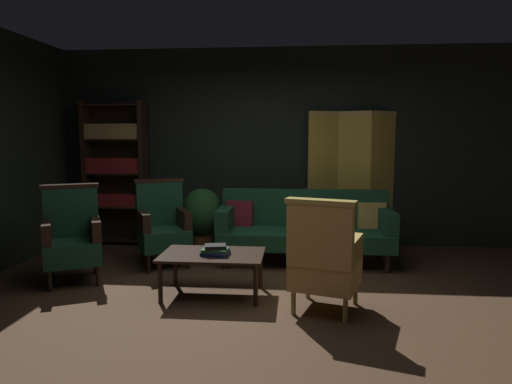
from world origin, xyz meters
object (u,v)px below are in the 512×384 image
Objects in this scene: armchair_wing_right at (72,236)px; book_green_cloth at (215,250)px; book_navy_cloth at (215,253)px; potted_plant at (202,216)px; velvet_couch at (305,226)px; folding_screen at (353,178)px; coffee_table at (213,258)px; book_black_cloth at (215,247)px; bookshelf at (116,169)px; armchair_wing_left at (163,225)px; armchair_gilt_accent at (324,259)px.

armchair_wing_right is 1.67m from book_green_cloth.
book_navy_cloth is 0.03m from book_green_cloth.
potted_plant reaches higher than book_navy_cloth.
potted_plant is (-1.36, 0.32, 0.05)m from velvet_couch.
folding_screen is 0.90× the size of velvet_couch.
book_black_cloth is (0.04, -0.05, 0.13)m from coffee_table.
armchair_wing_right reaches higher than velvet_couch.
bookshelf reaches higher than velvet_couch.
book_black_cloth is (0.84, -1.06, 0.01)m from armchair_wing_left.
book_green_cloth is at bearing 0.00° from book_navy_cloth.
book_green_cloth is (-0.88, -1.38, 0.02)m from velvet_couch.
bookshelf is at bearing 130.83° from coffee_table.
armchair_gilt_accent is 1.07m from book_green_cloth.
coffee_table is 0.12m from book_green_cloth.
potted_plant is at bearing 105.91° from book_black_cloth.
book_green_cloth is at bearing -125.34° from folding_screen.
armchair_wing_right is (-1.59, 0.31, 0.12)m from coffee_table.
book_black_cloth is (1.63, -0.36, 0.01)m from armchair_wing_right.
book_navy_cloth is (0.04, -0.05, 0.06)m from coffee_table.
armchair_gilt_accent is (2.85, -2.41, -0.59)m from bookshelf.
folding_screen is at bearing 29.87° from armchair_wing_right.
book_black_cloth is (0.00, 0.00, 0.07)m from book_navy_cloth.
bookshelf is 10.02× the size of book_black_cloth.
coffee_table is 0.96× the size of armchair_gilt_accent.
armchair_wing_left is 0.73m from potted_plant.
armchair_wing_right is at bearing -150.13° from folding_screen.
armchair_wing_right reaches higher than potted_plant.
book_black_cloth is (0.48, -1.69, 0.00)m from potted_plant.
velvet_couch is 1.61m from coffee_table.
folding_screen is 2.73m from coffee_table.
book_black_cloth is at bearing -122.55° from velvet_couch.
velvet_couch is 2.45× the size of potted_plant.
book_navy_cloth is at bearing 0.00° from book_black_cloth.
bookshelf is 2.87m from velvet_couch.
armchair_wing_right is 1.76m from potted_plant.
armchair_gilt_accent is at bearing -15.79° from book_green_cloth.
armchair_wing_left is at bearing 128.40° from book_green_cloth.
armchair_wing_right is at bearing -130.77° from potted_plant.
folding_screen is 3.70m from armchair_wing_right.
bookshelf is 3.78m from armchair_gilt_accent.
velvet_couch reaches higher than book_green_cloth.
armchair_gilt_accent is 1.07m from book_navy_cloth.
book_navy_cloth is at bearing -12.57° from armchair_wing_right.
coffee_table is at bearing -124.77° from velvet_couch.
bookshelf is 1.97× the size of armchair_wing_left.
armchair_wing_right reaches higher than book_green_cloth.
armchair_gilt_accent is 2.49m from potted_plant.
folding_screen is 7.78× the size of book_green_cloth.
velvet_couch is 2.04× the size of armchair_gilt_accent.
armchair_gilt_accent is 4.20× the size of book_navy_cloth.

